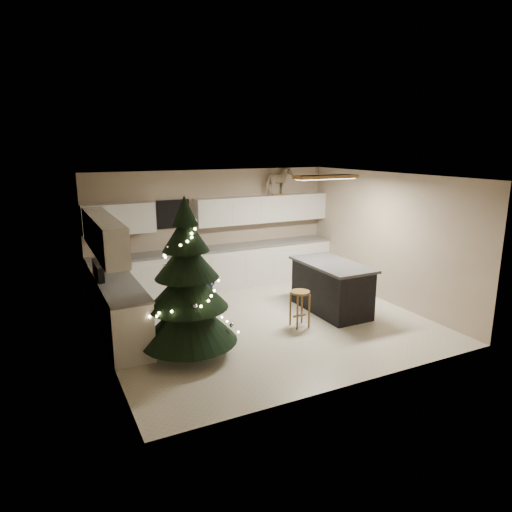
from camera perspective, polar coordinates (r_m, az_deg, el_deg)
name	(u,v)px	position (r m, az deg, el deg)	size (l,w,h in m)	color
ground_plane	(265,322)	(8.34, 1.08, -8.22)	(5.50, 5.50, 0.00)	beige
room_shell	(266,226)	(7.87, 1.28, 3.73)	(5.52, 5.02, 2.61)	tan
cabinetry	(186,266)	(9.22, -8.69, -1.25)	(5.50, 3.20, 2.00)	silver
island	(331,287)	(8.83, 9.40, -3.83)	(0.90, 1.70, 0.95)	black
bar_stool	(300,300)	(8.01, 5.52, -5.49)	(0.34, 0.34, 0.65)	brown
christmas_tree	(188,292)	(6.86, -8.54, -4.42)	(1.52, 1.46, 2.42)	#3F2816
toddler	(209,288)	(8.96, -5.89, -3.94)	(0.30, 0.20, 0.82)	black
rocking_horse	(279,181)	(10.55, 2.86, 9.37)	(0.77, 0.53, 0.62)	brown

